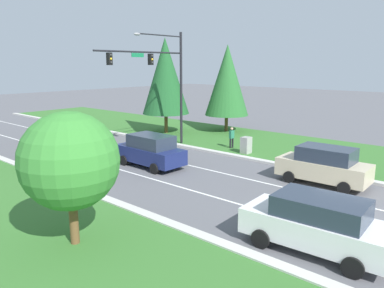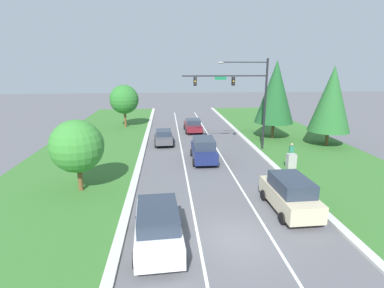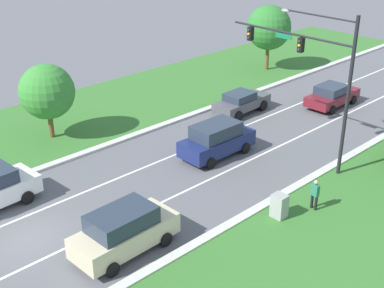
{
  "view_description": "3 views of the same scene",
  "coord_description": "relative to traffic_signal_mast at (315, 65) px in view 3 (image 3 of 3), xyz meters",
  "views": [
    {
      "loc": [
        -15.7,
        -4.87,
        6.42
      ],
      "look_at": [
        1.62,
        10.3,
        1.5
      ],
      "focal_mm": 35.0,
      "sensor_mm": 36.0,
      "label": 1
    },
    {
      "loc": [
        -3.23,
        -12.75,
        8.25
      ],
      "look_at": [
        -1.07,
        12.39,
        1.57
      ],
      "focal_mm": 28.0,
      "sensor_mm": 36.0,
      "label": 2
    },
    {
      "loc": [
        19.78,
        -8.54,
        14.29
      ],
      "look_at": [
        0.68,
        9.69,
        1.86
      ],
      "focal_mm": 50.0,
      "sensor_mm": 36.0,
      "label": 3
    }
  ],
  "objects": [
    {
      "name": "oak_near_left_tree",
      "position": [
        -12.95,
        12.32,
        -2.06
      ],
      "size": [
        3.83,
        3.83,
        5.73
      ],
      "color": "brown",
      "rests_on": "ground_plane"
    },
    {
      "name": "utility_cabinet",
      "position": [
        2.67,
        -5.96,
        -5.22
      ],
      "size": [
        0.7,
        0.6,
        1.28
      ],
      "color": "#9E9E99",
      "rests_on": "ground_plane"
    },
    {
      "name": "burgundy_sedan",
      "position": [
        -4.04,
        8.89,
        -5.04
      ],
      "size": [
        2.18,
        4.72,
        1.63
      ],
      "rotation": [
        0.0,
        0.0,
        0.02
      ],
      "color": "maroon",
      "rests_on": "ground_plane"
    },
    {
      "name": "lane_stripe_inner_right",
      "position": [
        -2.33,
        -15.59,
        -5.85
      ],
      "size": [
        0.14,
        81.0,
        0.01
      ],
      "color": "white",
      "rests_on": "ground_plane"
    },
    {
      "name": "champagne_suv",
      "position": [
        -0.35,
        -12.93,
        -4.8
      ],
      "size": [
        2.28,
        4.84,
        2.08
      ],
      "rotation": [
        0.0,
        0.0,
        0.03
      ],
      "color": "beige",
      "rests_on": "ground_plane"
    },
    {
      "name": "navy_suv",
      "position": [
        -4.16,
        -3.21,
        -4.81
      ],
      "size": [
        2.21,
        4.78,
        2.07
      ],
      "rotation": [
        0.0,
        0.0,
        -0.02
      ],
      "color": "navy",
      "rests_on": "ground_plane"
    },
    {
      "name": "oak_far_left_tree",
      "position": [
        -13.21,
        -9.03,
        -2.72
      ],
      "size": [
        3.47,
        3.47,
        4.88
      ],
      "color": "brown",
      "rests_on": "ground_plane"
    },
    {
      "name": "pedestrian",
      "position": [
        3.43,
        -4.14,
        -4.92
      ],
      "size": [
        0.4,
        0.26,
        1.69
      ],
      "rotation": [
        0.0,
        0.0,
        3.02
      ],
      "color": "black",
      "rests_on": "ground_plane"
    },
    {
      "name": "lane_stripe_inner_left",
      "position": [
        -5.93,
        -15.59,
        -5.85
      ],
      "size": [
        0.14,
        81.0,
        0.01
      ],
      "color": "white",
      "rests_on": "ground_plane"
    },
    {
      "name": "traffic_signal_mast",
      "position": [
        0.0,
        0.0,
        0.0
      ],
      "size": [
        8.15,
        0.41,
        8.86
      ],
      "color": "black",
      "rests_on": "ground_plane"
    },
    {
      "name": "graphite_sedan",
      "position": [
        -7.73,
        3.03,
        -5.04
      ],
      "size": [
        2.06,
        4.61,
        1.56
      ],
      "rotation": [
        0.0,
        0.0,
        0.03
      ],
      "color": "#4C4C51",
      "rests_on": "ground_plane"
    },
    {
      "name": "ground_plane",
      "position": [
        -4.13,
        -15.59,
        -5.86
      ],
      "size": [
        160.0,
        160.0,
        0.0
      ],
      "primitive_type": "plane",
      "color": "#5B5B60"
    }
  ]
}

